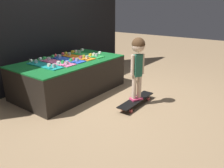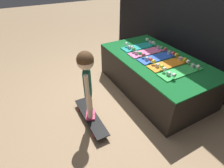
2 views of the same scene
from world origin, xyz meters
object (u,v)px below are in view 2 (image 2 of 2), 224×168
(child, at_px, (87,74))
(skateboard_green_on_rack, at_px, (181,71))
(skateboard_blue_on_rack, at_px, (158,57))
(skateboard_orange_on_rack, at_px, (169,63))
(skateboard_teal_on_rack, at_px, (140,46))
(skateboard_pink_on_rack, at_px, (148,51))
(skateboard_on_floor, at_px, (91,117))

(child, bearing_deg, skateboard_green_on_rack, 102.71)
(skateboard_blue_on_rack, distance_m, skateboard_orange_on_rack, 0.23)
(skateboard_blue_on_rack, bearing_deg, skateboard_teal_on_rack, 179.64)
(skateboard_pink_on_rack, relative_size, skateboard_orange_on_rack, 1.00)
(skateboard_pink_on_rack, distance_m, skateboard_on_floor, 1.38)
(skateboard_pink_on_rack, bearing_deg, child, -70.31)
(skateboard_green_on_rack, bearing_deg, skateboard_on_floor, -102.55)
(skateboard_blue_on_rack, xyz_separation_m, skateboard_on_floor, (0.20, -1.22, -0.50))
(skateboard_orange_on_rack, bearing_deg, skateboard_teal_on_rack, 179.74)
(skateboard_teal_on_rack, distance_m, skateboard_pink_on_rack, 0.23)
(skateboard_on_floor, bearing_deg, child, -75.96)
(skateboard_green_on_rack, relative_size, child, 0.71)
(child, bearing_deg, skateboard_on_floor, 129.30)
(skateboard_teal_on_rack, relative_size, skateboard_pink_on_rack, 1.00)
(skateboard_pink_on_rack, xyz_separation_m, child, (0.43, -1.21, 0.16))
(skateboard_pink_on_rack, xyz_separation_m, skateboard_blue_on_rack, (0.23, 0.01, 0.00))
(skateboard_blue_on_rack, bearing_deg, skateboard_on_floor, -80.78)
(skateboard_pink_on_rack, distance_m, skateboard_green_on_rack, 0.70)
(skateboard_blue_on_rack, bearing_deg, skateboard_green_on_rack, -1.81)
(skateboard_pink_on_rack, distance_m, skateboard_blue_on_rack, 0.23)
(skateboard_teal_on_rack, bearing_deg, skateboard_on_floor, -61.48)
(child, bearing_deg, skateboard_blue_on_rack, 124.48)
(skateboard_orange_on_rack, relative_size, skateboard_on_floor, 0.83)
(skateboard_orange_on_rack, xyz_separation_m, child, (-0.04, -1.22, 0.16))
(skateboard_teal_on_rack, bearing_deg, skateboard_blue_on_rack, -0.36)
(skateboard_teal_on_rack, height_order, skateboard_orange_on_rack, same)
(skateboard_orange_on_rack, relative_size, child, 0.71)
(skateboard_green_on_rack, relative_size, skateboard_on_floor, 0.83)
(skateboard_on_floor, bearing_deg, skateboard_teal_on_rack, 118.52)
(skateboard_orange_on_rack, xyz_separation_m, skateboard_on_floor, (-0.04, -1.22, -0.50))
(skateboard_orange_on_rack, distance_m, skateboard_green_on_rack, 0.23)
(skateboard_orange_on_rack, relative_size, skateboard_green_on_rack, 1.00)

